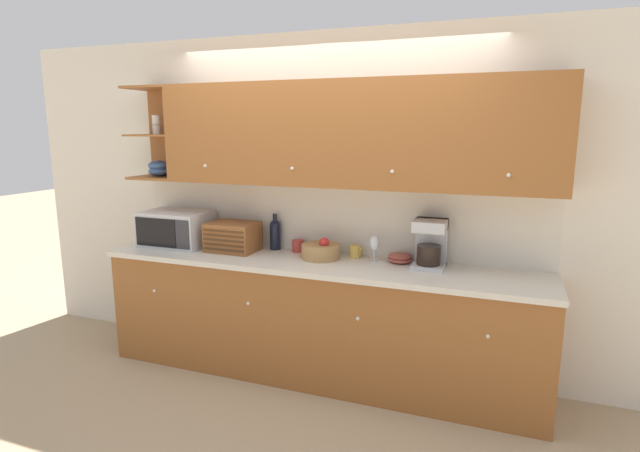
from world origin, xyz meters
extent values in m
plane|color=tan|center=(0.00, 0.00, 0.00)|extent=(24.00, 24.00, 0.00)
cube|color=silver|center=(0.00, 0.03, 1.30)|extent=(5.72, 0.06, 2.60)
cube|color=#935628|center=(0.00, -0.29, 0.44)|extent=(3.32, 0.58, 0.88)
cube|color=silver|center=(0.00, -0.31, 0.90)|extent=(3.34, 0.61, 0.04)
sphere|color=white|center=(-1.25, -0.59, 0.63)|extent=(0.03, 0.03, 0.03)
sphere|color=white|center=(-0.42, -0.59, 0.63)|extent=(0.03, 0.03, 0.03)
sphere|color=white|center=(0.42, -0.59, 0.63)|extent=(0.03, 0.03, 0.03)
sphere|color=white|center=(1.25, -0.59, 0.63)|extent=(0.03, 0.03, 0.03)
cube|color=silver|center=(0.00, -0.01, 1.19)|extent=(3.32, 0.01, 0.55)
cube|color=#935628|center=(0.21, -0.18, 1.84)|extent=(2.90, 0.36, 0.75)
cube|color=#935628|center=(-1.45, -0.01, 1.84)|extent=(0.42, 0.02, 0.75)
cube|color=#935628|center=(-1.45, -0.18, 1.48)|extent=(0.42, 0.36, 0.02)
cube|color=#935628|center=(-1.45, -0.18, 1.83)|extent=(0.42, 0.36, 0.02)
cube|color=#935628|center=(-1.45, -0.18, 2.21)|extent=(0.42, 0.36, 0.02)
sphere|color=white|center=(-0.88, -0.37, 1.60)|extent=(0.03, 0.03, 0.03)
sphere|color=white|center=(-0.15, -0.37, 1.60)|extent=(0.03, 0.03, 0.03)
sphere|color=white|center=(0.57, -0.37, 1.60)|extent=(0.03, 0.03, 0.03)
sphere|color=white|center=(1.30, -0.37, 1.60)|extent=(0.03, 0.03, 0.03)
ellipsoid|color=#3D5B93|center=(-1.45, -0.18, 1.53)|extent=(0.18, 0.18, 0.08)
ellipsoid|color=#3D5B93|center=(-1.45, -0.18, 1.58)|extent=(0.18, 0.18, 0.08)
cylinder|color=silver|center=(-1.45, -0.18, 1.87)|extent=(0.07, 0.07, 0.08)
cylinder|color=silver|center=(-1.45, -0.18, 1.95)|extent=(0.07, 0.07, 0.08)
cube|color=silver|center=(-1.27, -0.23, 1.06)|extent=(0.55, 0.38, 0.29)
cube|color=black|center=(-1.33, -0.43, 1.06)|extent=(0.38, 0.01, 0.23)
cube|color=#2D2D33|center=(-1.07, -0.43, 1.06)|extent=(0.12, 0.01, 0.23)
cube|color=brown|center=(-0.73, -0.23, 1.03)|extent=(0.39, 0.29, 0.23)
cube|color=#4B2C16|center=(-0.73, -0.38, 0.96)|extent=(0.35, 0.01, 0.02)
cube|color=#4B2C16|center=(-0.73, -0.38, 0.99)|extent=(0.35, 0.01, 0.02)
cube|color=#4B2C16|center=(-0.73, -0.38, 1.03)|extent=(0.35, 0.01, 0.02)
cube|color=#4B2C16|center=(-0.73, -0.38, 1.07)|extent=(0.35, 0.01, 0.02)
cube|color=#4B2C16|center=(-0.73, -0.38, 1.10)|extent=(0.35, 0.01, 0.02)
cylinder|color=black|center=(-0.44, -0.06, 1.01)|extent=(0.09, 0.09, 0.20)
sphere|color=black|center=(-0.44, -0.06, 1.11)|extent=(0.09, 0.09, 0.09)
cylinder|color=black|center=(-0.44, -0.06, 1.17)|extent=(0.03, 0.03, 0.07)
cylinder|color=#B73D38|center=(-0.24, -0.08, 0.96)|extent=(0.09, 0.09, 0.09)
torus|color=#B73D38|center=(-0.18, -0.08, 0.96)|extent=(0.01, 0.06, 0.06)
cylinder|color=#A87F4C|center=(0.01, -0.21, 0.97)|extent=(0.29, 0.29, 0.11)
sphere|color=red|center=(0.04, -0.23, 1.05)|extent=(0.08, 0.08, 0.08)
cylinder|color=gold|center=(0.24, -0.09, 0.96)|extent=(0.08, 0.08, 0.09)
torus|color=gold|center=(0.29, -0.09, 0.96)|extent=(0.01, 0.06, 0.06)
cylinder|color=silver|center=(0.41, -0.17, 0.92)|extent=(0.07, 0.07, 0.01)
cylinder|color=silver|center=(0.41, -0.17, 0.96)|extent=(0.01, 0.01, 0.08)
ellipsoid|color=silver|center=(0.41, -0.17, 1.06)|extent=(0.07, 0.07, 0.12)
ellipsoid|color=#9E473D|center=(0.59, -0.11, 0.94)|extent=(0.18, 0.18, 0.04)
ellipsoid|color=#9E473D|center=(0.59, -0.11, 0.96)|extent=(0.17, 0.17, 0.04)
cube|color=#B7B7BC|center=(0.81, -0.19, 0.93)|extent=(0.22, 0.23, 0.03)
cylinder|color=black|center=(0.81, -0.20, 1.01)|extent=(0.17, 0.17, 0.14)
cube|color=#B7B7BC|center=(0.81, -0.09, 1.09)|extent=(0.22, 0.05, 0.34)
cube|color=#B7B7BC|center=(0.81, -0.19, 1.22)|extent=(0.22, 0.23, 0.08)
camera|label=1|loc=(1.29, -3.64, 1.89)|focal=28.00mm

